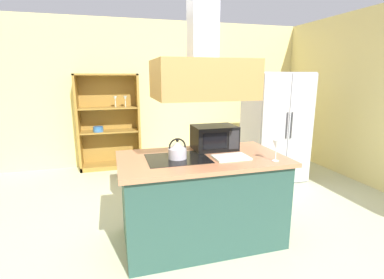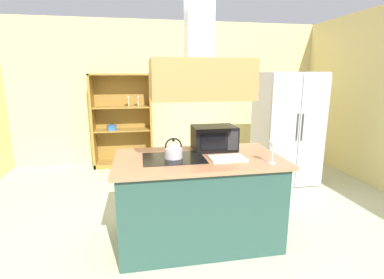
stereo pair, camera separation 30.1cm
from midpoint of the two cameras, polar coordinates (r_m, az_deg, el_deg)
name	(u,v)px [view 1 (the left image)]	position (r m, az deg, el deg)	size (l,w,h in m)	color
ground_plane	(204,237)	(3.22, -0.50, -18.97)	(7.80, 7.80, 0.00)	beige
wall_back	(156,93)	(5.70, -8.67, 9.12)	(6.00, 0.12, 2.70)	#E3D184
kitchen_island	(201,198)	(2.99, -1.07, -11.74)	(1.64, 0.94, 0.90)	#284B42
range_hood	(202,67)	(2.73, -1.18, 14.24)	(0.90, 0.70, 1.22)	#AB7E43
refrigerator	(275,127)	(4.82, 14.54, 2.48)	(0.90, 0.77, 1.74)	#B8B4C8
dish_cabinet	(109,127)	(5.51, -17.73, 2.33)	(1.09, 0.40, 1.72)	olive
kettle	(177,150)	(2.77, -6.06, -2.17)	(0.18, 0.18, 0.20)	silver
cutting_board	(231,157)	(2.80, 4.76, -3.59)	(0.34, 0.24, 0.02)	white
microwave	(214,137)	(3.10, 1.71, 0.39)	(0.46, 0.35, 0.26)	black
wine_glass_on_counter	(276,145)	(2.73, 13.51, -1.19)	(0.08, 0.08, 0.21)	silver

